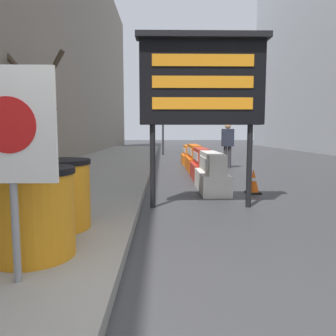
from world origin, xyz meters
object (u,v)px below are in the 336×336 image
Objects in this scene: traffic_light_near_curb at (163,104)px; jersey_barrier_orange_near at (188,156)px; traffic_cone_near at (221,164)px; warning_sign at (10,137)px; barrel_drum_foreground at (32,212)px; barrel_drum_middle at (58,194)px; traffic_cone_mid at (253,182)px; jersey_barrier_white at (212,174)px; pedestrian_worker at (228,141)px; jersey_barrier_orange_far at (194,159)px; jersey_barrier_red_striped at (201,165)px; message_board at (202,82)px.

jersey_barrier_orange_near is at bearing -79.00° from traffic_light_near_curb.
warning_sign is at bearing -111.15° from traffic_cone_near.
barrel_drum_middle is (-0.06, 0.97, 0.00)m from barrel_drum_foreground.
warning_sign is 5.83m from traffic_cone_mid.
barrel_drum_foreground is at bearing -118.80° from jersey_barrier_white.
barrel_drum_middle is 0.50× the size of pedestrian_worker.
traffic_light_near_curb reaches higher than jersey_barrier_orange_far.
traffic_light_near_curb is (-1.13, 10.66, 2.75)m from jersey_barrier_red_striped.
message_board is (2.05, 1.80, 1.68)m from barrel_drum_middle.
warning_sign is 0.89× the size of jersey_barrier_orange_near.
warning_sign is at bearing -115.10° from jersey_barrier_white.
barrel_drum_middle is 0.20× the size of traffic_light_near_curb.
barrel_drum_foreground is 7.04m from jersey_barrier_red_striped.
traffic_cone_near is 10.34m from traffic_light_near_curb.
pedestrian_worker reaches higher than barrel_drum_foreground.
jersey_barrier_white is 0.94× the size of jersey_barrier_orange_near.
jersey_barrier_orange_far is 1.67m from pedestrian_worker.
barrel_drum_middle is 0.41× the size of jersey_barrier_orange_far.
pedestrian_worker is at bearing 74.84° from jersey_barrier_white.
warning_sign is 8.71m from traffic_cone_near.
warning_sign is 3.08× the size of traffic_cone_mid.
traffic_cone_mid is 0.32× the size of pedestrian_worker.
traffic_light_near_curb is at bearing 85.62° from barrel_drum_foreground.
jersey_barrier_red_striped reaches higher than jersey_barrier_orange_near.
jersey_barrier_orange_far reaches higher than traffic_cone_near.
barrel_drum_middle is 4.66m from traffic_cone_mid.
traffic_cone_near is at bearing 49.59° from jersey_barrier_red_striped.
jersey_barrier_orange_far is at bearing 85.75° from message_board.
jersey_barrier_orange_far is at bearing 90.00° from jersey_barrier_red_striped.
pedestrian_worker is (0.48, 5.44, 0.76)m from traffic_cone_mid.
barrel_drum_foreground is 5.33m from traffic_cone_mid.
pedestrian_worker reaches higher than traffic_cone_mid.
message_board is 14.53m from traffic_light_near_curb.
warning_sign is 12.31m from jersey_barrier_orange_near.
jersey_barrier_white is (0.45, 1.69, -1.88)m from message_board.
warning_sign is 1.06× the size of jersey_barrier_red_striped.
jersey_barrier_orange_near is at bearing 90.00° from jersey_barrier_orange_far.
warning_sign is 2.46× the size of traffic_cone_near.
message_board reaches higher than barrel_drum_foreground.
traffic_cone_mid is at bearing -83.00° from jersey_barrier_orange_near.
warning_sign is at bearing -108.21° from jersey_barrier_red_striped.
traffic_cone_mid is at bearing -81.22° from traffic_light_near_curb.
jersey_barrier_white is (2.51, 3.49, -0.19)m from barrel_drum_middle.
barrel_drum_foreground is at bearing -94.38° from traffic_light_near_curb.
traffic_cone_near is 1.25× the size of traffic_cone_mid.
traffic_cone_mid is (3.26, 4.71, -1.07)m from warning_sign.
jersey_barrier_white is 5.33m from pedestrian_worker.
traffic_cone_near is (0.76, -3.97, -0.01)m from jersey_barrier_orange_near.
pedestrian_worker is (3.89, 8.60, 0.44)m from barrel_drum_middle.
jersey_barrier_white is (2.36, 5.04, -0.94)m from warning_sign.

